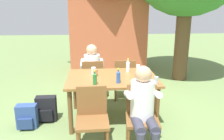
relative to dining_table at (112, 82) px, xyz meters
name	(u,v)px	position (x,y,z in m)	size (l,w,h in m)	color
ground_plane	(112,118)	(0.00, 0.00, -0.68)	(24.00, 24.00, 0.00)	#6B844C
dining_table	(112,82)	(0.00, 0.00, 0.00)	(1.50, 1.08, 0.77)	olive
chair_far_left	(92,78)	(-0.33, 0.84, -0.19)	(0.46, 0.46, 0.87)	brown
chair_near_right	(142,114)	(0.35, -0.84, -0.19)	(0.48, 0.48, 0.87)	brown
chair_far_right	(125,77)	(0.33, 0.84, -0.19)	(0.48, 0.48, 0.87)	brown
chair_near_left	(92,115)	(-0.34, -0.84, -0.19)	(0.45, 0.45, 0.87)	brown
person_in_white_shirt	(92,69)	(-0.34, 0.95, -0.02)	(0.47, 0.61, 1.18)	white
person_in_plaid_shirt	(143,106)	(0.34, -0.95, -0.02)	(0.47, 0.61, 1.18)	white
bottle_green	(95,78)	(-0.29, -0.37, 0.19)	(0.06, 0.06, 0.22)	#287A38
bottle_blue	(118,77)	(0.07, -0.32, 0.19)	(0.06, 0.06, 0.23)	#2D56A3
bottle_clear	(128,66)	(0.31, 0.27, 0.20)	(0.06, 0.06, 0.25)	white
cup_terracotta	(95,73)	(-0.28, 0.08, 0.15)	(0.07, 0.07, 0.11)	#BC6B47
cup_glass	(94,70)	(-0.31, 0.22, 0.15)	(0.08, 0.08, 0.11)	silver
cup_white	(138,68)	(0.51, 0.32, 0.15)	(0.07, 0.07, 0.12)	white
cup_steel	(156,80)	(0.64, -0.42, 0.15)	(0.07, 0.07, 0.12)	#B2B7BC
table_knife	(145,77)	(0.55, -0.09, 0.09)	(0.21, 0.15, 0.01)	silver
backpack_by_near_side	(27,117)	(-1.40, -0.21, -0.49)	(0.32, 0.23, 0.39)	#2D4784
backpack_by_far_side	(46,109)	(-1.13, 0.01, -0.47)	(0.34, 0.22, 0.44)	black
brick_kiosk	(107,22)	(0.13, 3.38, 0.75)	(2.49, 1.69, 2.72)	#B25638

